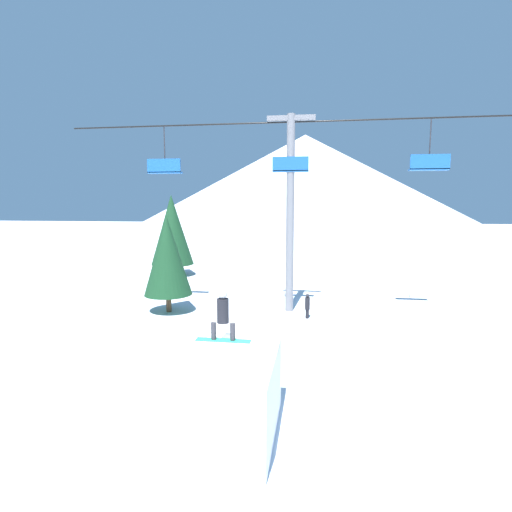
{
  "coord_description": "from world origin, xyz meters",
  "views": [
    {
      "loc": [
        2.36,
        -9.37,
        5.58
      ],
      "look_at": [
        0.33,
        4.21,
        3.78
      ],
      "focal_mm": 28.0,
      "sensor_mm": 36.0,
      "label": 1
    }
  ],
  "objects_px": {
    "snowboarder": "(223,315)",
    "distant_skier": "(307,305)",
    "pine_tree_near": "(167,256)",
    "snow_ramp": "(227,396)"
  },
  "relations": [
    {
      "from": "snowboarder",
      "to": "distant_skier",
      "type": "xyz_separation_m",
      "value": [
        2.04,
        9.26,
        -2.01
      ]
    },
    {
      "from": "snowboarder",
      "to": "pine_tree_near",
      "type": "height_order",
      "value": "pine_tree_near"
    },
    {
      "from": "snow_ramp",
      "to": "distant_skier",
      "type": "distance_m",
      "value": 10.44
    },
    {
      "from": "snowboarder",
      "to": "pine_tree_near",
      "type": "bearing_deg",
      "value": 118.53
    },
    {
      "from": "snow_ramp",
      "to": "distant_skier",
      "type": "height_order",
      "value": "snow_ramp"
    },
    {
      "from": "snowboarder",
      "to": "distant_skier",
      "type": "relative_size",
      "value": 1.2
    },
    {
      "from": "snow_ramp",
      "to": "pine_tree_near",
      "type": "distance_m",
      "value": 11.94
    },
    {
      "from": "snow_ramp",
      "to": "distant_skier",
      "type": "xyz_separation_m",
      "value": [
        1.71,
        10.3,
        -0.32
      ]
    },
    {
      "from": "snowboarder",
      "to": "snow_ramp",
      "type": "bearing_deg",
      "value": -72.24
    },
    {
      "from": "pine_tree_near",
      "to": "distant_skier",
      "type": "height_order",
      "value": "pine_tree_near"
    }
  ]
}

